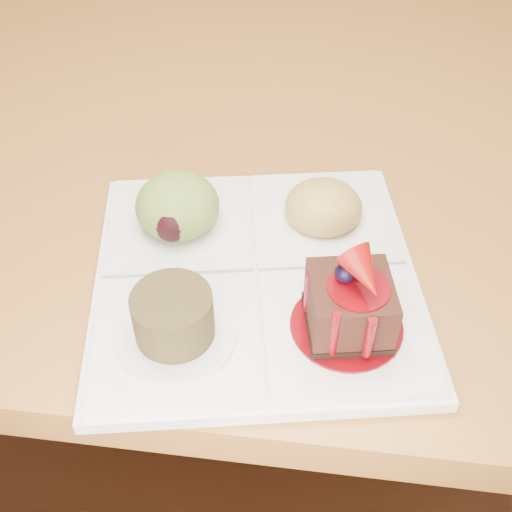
# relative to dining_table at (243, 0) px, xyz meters

# --- Properties ---
(ground) EXTENTS (6.00, 6.00, 0.00)m
(ground) POSITION_rel_dining_table_xyz_m (0.00, 0.00, -0.68)
(ground) COLOR brown
(dining_table) EXTENTS (1.00, 1.80, 0.75)m
(dining_table) POSITION_rel_dining_table_xyz_m (0.00, 0.00, 0.00)
(dining_table) COLOR #A5622A
(dining_table) RESTS_ON ground
(sampler_plate) EXTENTS (0.33, 0.33, 0.11)m
(sampler_plate) POSITION_rel_dining_table_xyz_m (0.12, -0.75, 0.09)
(sampler_plate) COLOR white
(sampler_plate) RESTS_ON dining_table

